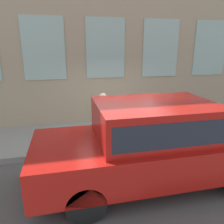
{
  "coord_description": "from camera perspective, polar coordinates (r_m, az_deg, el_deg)",
  "views": [
    {
      "loc": [
        -5.45,
        1.54,
        2.89
      ],
      "look_at": [
        0.45,
        0.21,
        1.08
      ],
      "focal_mm": 35.0,
      "sensor_mm": 36.0,
      "label": 1
    }
  ],
  "objects": [
    {
      "name": "ground_plane",
      "position": [
        6.36,
        2.79,
        -10.44
      ],
      "size": [
        80.0,
        80.0,
        0.0
      ],
      "primitive_type": "plane",
      "color": "#514F4C"
    },
    {
      "name": "parked_car_red_near",
      "position": [
        4.78,
        10.85,
        -7.22
      ],
      "size": [
        1.98,
        5.04,
        1.81
      ],
      "color": "black",
      "rests_on": "ground_plane"
    },
    {
      "name": "sidewalk",
      "position": [
        7.4,
        0.28,
        -5.66
      ],
      "size": [
        2.45,
        60.0,
        0.17
      ],
      "color": "gray",
      "rests_on": "ground_plane"
    },
    {
      "name": "person",
      "position": [
        6.36,
        -2.32,
        -0.21
      ],
      "size": [
        0.36,
        0.23,
        1.47
      ],
      "rotation": [
        0.0,
        0.0,
        -2.19
      ],
      "color": "navy",
      "rests_on": "sidewalk"
    },
    {
      "name": "fire_hydrant",
      "position": [
        6.45,
        2.3,
        -4.37
      ],
      "size": [
        0.34,
        0.45,
        0.81
      ],
      "color": "gray",
      "rests_on": "sidewalk"
    }
  ]
}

